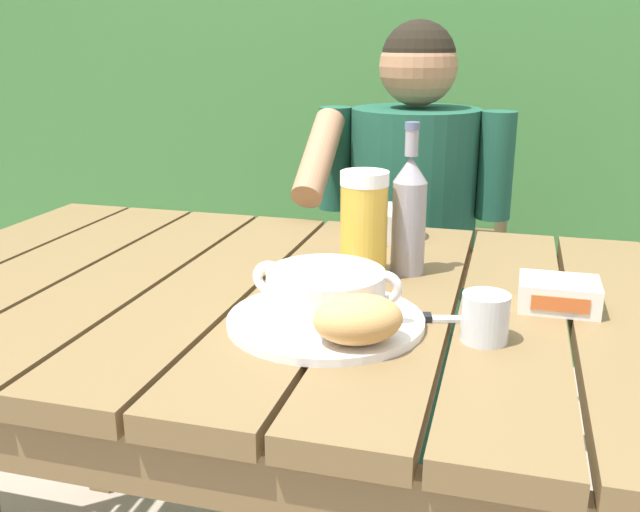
{
  "coord_description": "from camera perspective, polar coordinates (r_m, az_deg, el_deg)",
  "views": [
    {
      "loc": [
        0.31,
        -1.05,
        1.17
      ],
      "look_at": [
        0.04,
        -0.04,
        0.85
      ],
      "focal_mm": 39.89,
      "sensor_mm": 36.0,
      "label": 1
    }
  ],
  "objects": [
    {
      "name": "dining_table",
      "position": [
        1.2,
        -1.17,
        -6.73
      ],
      "size": [
        1.47,
        0.88,
        0.78
      ],
      "color": "brown",
      "rests_on": "ground_plane"
    },
    {
      "name": "serving_plate",
      "position": [
        1.02,
        0.46,
        -5.19
      ],
      "size": [
        0.28,
        0.28,
        0.01
      ],
      "color": "white",
      "rests_on": "dining_table"
    },
    {
      "name": "beer_bottle",
      "position": [
        1.22,
        7.16,
        3.47
      ],
      "size": [
        0.06,
        0.06,
        0.26
      ],
      "color": "gray",
      "rests_on": "dining_table"
    },
    {
      "name": "bread_roll",
      "position": [
        0.93,
        3.09,
        -5.09
      ],
      "size": [
        0.15,
        0.13,
        0.06
      ],
      "color": "tan",
      "rests_on": "serving_plate"
    },
    {
      "name": "beer_glass",
      "position": [
        1.2,
        3.53,
        2.5
      ],
      "size": [
        0.08,
        0.08,
        0.18
      ],
      "color": "gold",
      "rests_on": "dining_table"
    },
    {
      "name": "hedge_backdrop",
      "position": [
        2.89,
        8.88,
        14.44
      ],
      "size": [
        4.14,
        0.75,
        2.5
      ],
      "color": "#3C7337",
      "rests_on": "ground_plane"
    },
    {
      "name": "person_eating",
      "position": [
        1.81,
        7.12,
        2.35
      ],
      "size": [
        0.48,
        0.47,
        1.21
      ],
      "color": "#1B4E39",
      "rests_on": "ground_plane"
    },
    {
      "name": "diner_bowl",
      "position": [
        1.46,
        5.41,
        2.66
      ],
      "size": [
        0.13,
        0.13,
        0.06
      ],
      "color": "white",
      "rests_on": "dining_table"
    },
    {
      "name": "soup_bowl",
      "position": [
        1.01,
        0.46,
        -2.98
      ],
      "size": [
        0.22,
        0.17,
        0.08
      ],
      "color": "white",
      "rests_on": "serving_plate"
    },
    {
      "name": "water_glass_small",
      "position": [
        0.98,
        13.11,
        -4.83
      ],
      "size": [
        0.06,
        0.06,
        0.07
      ],
      "color": "silver",
      "rests_on": "dining_table"
    },
    {
      "name": "chair_near_diner",
      "position": [
        2.07,
        7.75,
        -2.91
      ],
      "size": [
        0.47,
        0.41,
        0.92
      ],
      "color": "brown",
      "rests_on": "ground_plane"
    },
    {
      "name": "butter_tub",
      "position": [
        1.13,
        18.61,
        -2.92
      ],
      "size": [
        0.12,
        0.09,
        0.04
      ],
      "color": "white",
      "rests_on": "dining_table"
    },
    {
      "name": "table_knife",
      "position": [
        1.05,
        8.77,
        -4.95
      ],
      "size": [
        0.16,
        0.06,
        0.01
      ],
      "color": "silver",
      "rests_on": "dining_table"
    }
  ]
}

